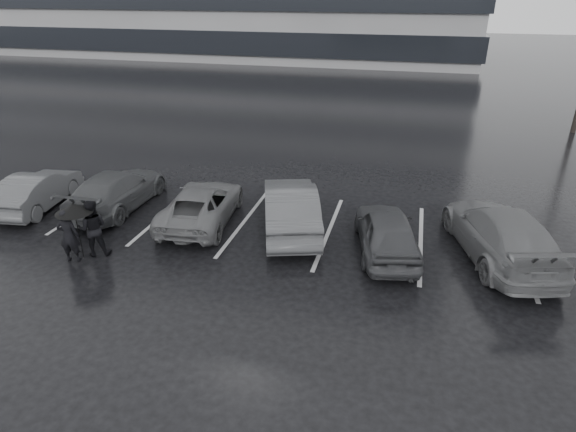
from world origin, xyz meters
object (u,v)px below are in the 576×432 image
at_px(car_main, 387,231).
at_px(pedestrian_left, 69,236).
at_px(car_west_a, 290,207).
at_px(car_west_c, 117,190).
at_px(pedestrian_right, 93,228).
at_px(car_west_b, 202,204).
at_px(car_west_d, 37,190).
at_px(car_east, 501,233).

bearing_deg(car_main, pedestrian_left, 5.59).
relative_size(car_west_a, car_west_c, 1.01).
distance_m(car_main, pedestrian_right, 8.27).
height_order(car_west_b, pedestrian_right, pedestrian_right).
distance_m(car_main, car_west_a, 3.10).
xyz_separation_m(car_west_a, car_west_c, (-6.16, 0.06, -0.10)).
bearing_deg(car_west_d, car_west_b, 176.01).
distance_m(car_main, pedestrian_left, 8.82).
xyz_separation_m(car_main, pedestrian_left, (-8.38, -2.73, 0.12)).
bearing_deg(car_west_b, car_main, 168.45).
relative_size(pedestrian_left, pedestrian_right, 0.93).
distance_m(pedestrian_left, pedestrian_right, 0.65).
relative_size(car_east, pedestrian_right, 3.03).
height_order(car_west_a, car_east, car_west_a).
distance_m(car_main, car_west_c, 9.21).
bearing_deg(pedestrian_right, car_west_b, -151.06).
bearing_deg(car_west_a, car_east, 160.36).
relative_size(car_west_c, pedestrian_left, 2.89).
bearing_deg(car_west_c, pedestrian_right, 110.82).
relative_size(car_west_b, car_west_c, 0.95).
height_order(car_main, car_east, car_east).
height_order(car_main, car_west_c, car_main).
bearing_deg(pedestrian_left, car_west_a, -162.60).
distance_m(car_west_a, pedestrian_left, 6.39).
xyz_separation_m(car_west_c, pedestrian_right, (1.22, -3.04, 0.18)).
bearing_deg(car_west_d, pedestrian_right, 140.54).
relative_size(car_main, car_west_d, 1.01).
distance_m(car_west_a, pedestrian_right, 5.77).
xyz_separation_m(car_main, car_east, (3.09, 0.55, 0.08)).
bearing_deg(pedestrian_right, car_west_a, -173.70).
relative_size(car_main, car_east, 0.76).
distance_m(car_west_b, car_west_d, 5.93).
bearing_deg(pedestrian_left, car_west_b, -142.51).
bearing_deg(pedestrian_right, car_west_d, -56.34).
bearing_deg(car_west_b, car_east, 173.73).
distance_m(car_west_c, car_east, 12.27).
bearing_deg(pedestrian_right, car_east, 169.40).
xyz_separation_m(car_main, car_west_d, (-11.83, 0.12, -0.03)).
height_order(car_west_a, pedestrian_right, pedestrian_right).
relative_size(car_west_b, car_east, 0.85).
distance_m(car_west_b, car_east, 9.01).
bearing_deg(car_west_d, car_west_a, 176.00).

